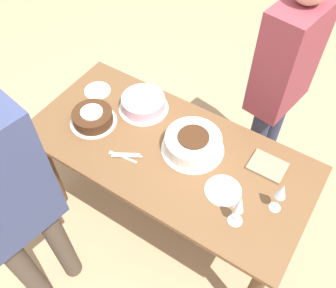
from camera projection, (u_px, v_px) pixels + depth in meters
The scene contains 13 objects.
ground_plane at pixel (168, 216), 2.67m from camera, with size 12.00×12.00×0.00m, color tan.
dining_table at pixel (168, 163), 2.16m from camera, with size 1.60×0.76×0.78m.
cake_center_white at pixel (193, 143), 2.02m from camera, with size 0.35×0.35×0.11m.
cake_front_chocolate at pixel (93, 117), 2.15m from camera, with size 0.27×0.27×0.09m.
cake_back_decorated at pixel (143, 103), 2.22m from camera, with size 0.30×0.30×0.08m.
wine_glass_near at pixel (239, 205), 1.67m from camera, with size 0.07×0.07×0.22m.
wine_glass_far at pixel (281, 192), 1.72m from camera, with size 0.06×0.06×0.20m.
dessert_plate_left at pixel (97, 91), 2.34m from camera, with size 0.16×0.16×0.01m.
dessert_plate_right at pixel (223, 191), 1.89m from camera, with size 0.19×0.19×0.01m.
fork_pile at pixel (125, 156), 2.02m from camera, with size 0.18×0.11×0.01m.
napkin_stack at pixel (268, 166), 1.98m from camera, with size 0.19×0.15×0.02m.
person_cutting at pixel (6, 202), 1.59m from camera, with size 0.28×0.43×1.67m.
person_watching at pixel (283, 76), 2.15m from camera, with size 0.28×0.43×1.60m.
Camera 1 is at (0.68, -1.05, 2.41)m, focal length 40.00 mm.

